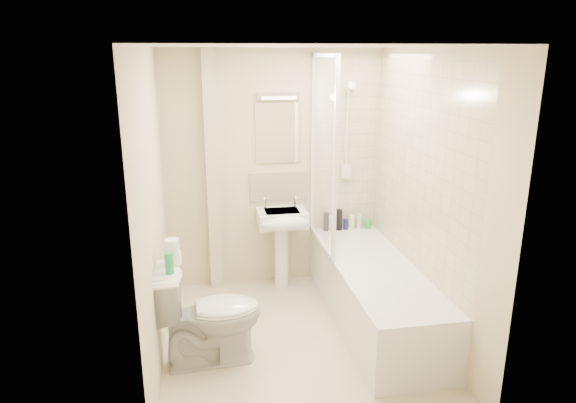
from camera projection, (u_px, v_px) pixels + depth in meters
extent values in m
plane|color=beige|center=(296.00, 340.00, 4.37)|extent=(2.50, 2.50, 0.00)
cube|color=beige|center=(274.00, 170.00, 5.21)|extent=(2.20, 0.02, 2.40)
cube|color=beige|center=(153.00, 213.00, 3.84)|extent=(0.02, 2.50, 2.40)
cube|color=beige|center=(428.00, 199.00, 4.21)|extent=(0.02, 2.50, 2.40)
cube|color=white|center=(298.00, 46.00, 3.69)|extent=(2.20, 2.50, 0.02)
cube|color=beige|center=(346.00, 146.00, 5.26)|extent=(0.70, 0.01, 1.75)
cube|color=beige|center=(419.00, 167.00, 4.33)|extent=(0.01, 2.10, 1.75)
cube|color=beige|center=(212.00, 174.00, 5.05)|extent=(0.12, 0.12, 2.40)
cube|color=beige|center=(279.00, 187.00, 5.25)|extent=(0.60, 0.02, 0.30)
cube|color=white|center=(278.00, 133.00, 5.10)|extent=(0.46, 0.01, 0.60)
cube|color=silver|center=(279.00, 96.00, 4.97)|extent=(0.42, 0.07, 0.07)
cube|color=white|center=(374.00, 293.00, 4.60)|extent=(0.70, 2.10, 0.55)
cube|color=white|center=(375.00, 271.00, 4.54)|extent=(0.56, 1.96, 0.05)
cube|color=white|center=(323.00, 153.00, 4.78)|extent=(0.01, 0.90, 1.80)
cube|color=white|center=(313.00, 145.00, 5.18)|extent=(0.04, 0.04, 1.80)
cube|color=white|center=(335.00, 163.00, 4.35)|extent=(0.04, 0.04, 1.80)
cube|color=white|center=(325.00, 55.00, 4.53)|extent=(0.04, 0.90, 0.04)
cube|color=white|center=(321.00, 242.00, 5.03)|extent=(0.04, 0.90, 0.03)
cylinder|color=white|center=(347.00, 135.00, 5.20)|extent=(0.02, 0.02, 0.90)
cylinder|color=white|center=(346.00, 178.00, 5.33)|extent=(0.05, 0.05, 0.02)
cylinder|color=white|center=(348.00, 89.00, 5.07)|extent=(0.05, 0.05, 0.02)
cylinder|color=white|center=(350.00, 87.00, 5.00)|extent=(0.08, 0.11, 0.11)
cube|color=white|center=(346.00, 171.00, 5.30)|extent=(0.10, 0.05, 0.14)
cylinder|color=white|center=(346.00, 130.00, 5.16)|extent=(0.01, 0.13, 0.84)
cylinder|color=white|center=(281.00, 256.00, 5.30)|extent=(0.14, 0.14, 0.66)
cube|color=white|center=(282.00, 218.00, 5.15)|extent=(0.49, 0.38, 0.15)
ellipsoid|color=white|center=(285.00, 223.00, 4.99)|extent=(0.49, 0.21, 0.15)
cube|color=silver|center=(282.00, 212.00, 5.14)|extent=(0.34, 0.25, 0.04)
cylinder|color=white|center=(264.00, 204.00, 5.20)|extent=(0.03, 0.03, 0.10)
cylinder|color=white|center=(295.00, 202.00, 5.25)|extent=(0.03, 0.03, 0.10)
sphere|color=white|center=(264.00, 199.00, 5.18)|extent=(0.04, 0.04, 0.04)
sphere|color=white|center=(295.00, 197.00, 5.23)|extent=(0.04, 0.04, 0.04)
cylinder|color=black|center=(326.00, 222.00, 5.37)|extent=(0.05, 0.05, 0.20)
cylinder|color=silver|center=(331.00, 223.00, 5.38)|extent=(0.06, 0.06, 0.16)
cylinder|color=black|center=(339.00, 220.00, 5.39)|extent=(0.06, 0.06, 0.22)
cylinder|color=navy|center=(346.00, 224.00, 5.41)|extent=(0.05, 0.05, 0.12)
cylinder|color=beige|center=(352.00, 222.00, 5.42)|extent=(0.07, 0.07, 0.15)
cylinder|color=silver|center=(359.00, 222.00, 5.43)|extent=(0.05, 0.05, 0.16)
cylinder|color=green|center=(368.00, 224.00, 5.46)|extent=(0.07, 0.07, 0.10)
imported|color=white|center=(209.00, 314.00, 3.97)|extent=(0.55, 0.85, 0.81)
cylinder|color=white|center=(173.00, 258.00, 3.88)|extent=(0.12, 0.12, 0.10)
cylinder|color=white|center=(172.00, 246.00, 3.83)|extent=(0.11, 0.11, 0.11)
cylinder|color=green|center=(169.00, 263.00, 3.70)|extent=(0.06, 0.06, 0.16)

